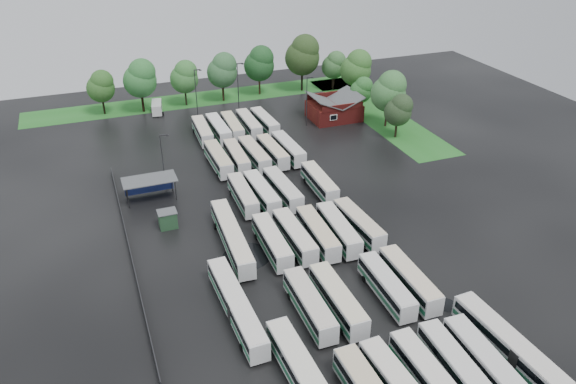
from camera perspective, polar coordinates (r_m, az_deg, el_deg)
name	(u,v)px	position (r m, az deg, el deg)	size (l,w,h in m)	color
ground	(306,251)	(76.03, 1.81, -6.00)	(160.00, 160.00, 0.00)	black
brick_building	(334,110)	(118.78, 4.70, 8.28)	(10.07, 8.60, 5.39)	maroon
wash_shed	(149,181)	(89.45, -13.92, 1.06)	(8.20, 4.20, 3.58)	#2D2D30
utility_hut	(168,219)	(82.13, -12.12, -2.71)	(2.70, 2.20, 2.62)	#1F4225
grass_strip_north	(207,98)	(132.37, -8.25, 9.41)	(80.00, 10.00, 0.01)	#236D22
grass_strip_east	(376,112)	(123.86, 8.90, 7.98)	(10.00, 50.00, 0.01)	#236D22
west_fence	(130,249)	(78.24, -15.80, -5.59)	(0.10, 50.00, 1.20)	#2D2D30
bus_r0c2	(428,376)	(58.60, 14.06, -17.72)	(2.42, 11.04, 3.07)	silver
bus_r0c3	(455,366)	(60.25, 16.64, -16.59)	(2.75, 11.01, 3.04)	silver
bus_r0c4	(484,362)	(61.44, 19.27, -15.97)	(2.76, 11.33, 3.13)	silver
bus_r1c0	(309,305)	(64.67, 2.19, -11.36)	(2.48, 11.15, 3.10)	silver
bus_r1c1	(338,300)	(65.47, 5.07, -10.84)	(2.45, 11.39, 3.17)	silver
bus_r1c3	(386,286)	(68.30, 9.95, -9.37)	(2.61, 10.90, 3.02)	silver
bus_r1c4	(409,280)	(69.69, 12.20, -8.69)	(2.56, 11.28, 3.13)	silver
bus_r2c0	(272,241)	(74.84, -1.64, -5.05)	(2.60, 11.16, 3.09)	silver
bus_r2c1	(294,236)	(75.91, 0.66, -4.49)	(2.52, 11.20, 3.11)	silver
bus_r2c2	(318,233)	(76.61, 3.02, -4.19)	(2.72, 11.21, 3.10)	silver
bus_r2c3	(338,229)	(77.55, 5.15, -3.81)	(2.91, 11.36, 3.13)	silver
bus_r2c4	(359,224)	(79.14, 7.18, -3.23)	(2.91, 11.19, 3.09)	silver
bus_r3c0	(243,195)	(86.08, -4.61, -0.29)	(2.55, 10.79, 2.99)	silver
bus_r3c1	(262,193)	(86.39, -2.69, -0.06)	(2.67, 11.20, 3.10)	silver
bus_r3c2	(283,189)	(87.21, -0.56, 0.30)	(2.84, 11.43, 3.16)	silver
bus_r3c4	(319,182)	(89.51, 3.21, 0.99)	(2.57, 10.92, 3.02)	silver
bus_r4c0	(218,159)	(97.64, -7.09, 3.34)	(2.51, 11.32, 3.14)	silver
bus_r4c1	(237,157)	(98.30, -5.23, 3.58)	(2.59, 10.81, 2.99)	silver
bus_r4c2	(254,154)	(98.79, -3.45, 3.84)	(2.75, 11.38, 3.15)	silver
bus_r4c3	(273,152)	(99.81, -1.58, 4.11)	(2.65, 10.94, 3.03)	silver
bus_r4c4	(288,149)	(100.85, 0.02, 4.43)	(2.69, 11.28, 3.12)	silver
bus_r5c0	(202,131)	(109.66, -8.68, 6.13)	(2.73, 10.92, 3.02)	silver
bus_r5c1	(219,129)	(110.09, -7.07, 6.38)	(2.49, 11.30, 3.14)	silver
bus_r5c2	(232,127)	(111.12, -5.66, 6.64)	(2.70, 10.96, 3.03)	silver
bus_r5c3	(249,124)	(112.03, -4.00, 6.91)	(2.46, 11.05, 3.07)	silver
bus_r5c4	(265,122)	(113.00, -2.39, 7.15)	(2.70, 10.97, 3.03)	silver
artic_bus_west_b	(232,237)	(76.10, -5.72, -4.56)	(3.08, 16.73, 3.09)	silver
artic_bus_west_c	(236,306)	(64.77, -5.26, -11.46)	(2.71, 16.24, 3.00)	silver
artic_bus_east	(516,353)	(63.47, 22.12, -14.88)	(3.22, 17.01, 3.14)	silver
minibus	(157,107)	(124.95, -13.18, 8.40)	(2.91, 5.75, 2.39)	silver
tree_north_0	(101,86)	(125.83, -18.46, 10.19)	(5.83, 5.83, 9.66)	black
tree_north_1	(141,78)	(124.44, -14.75, 11.14)	(7.04, 7.04, 11.65)	black
tree_north_2	(185,76)	(126.65, -10.45, 11.47)	(6.17, 6.17, 10.21)	black
tree_north_3	(223,70)	(128.11, -6.64, 12.22)	(6.72, 6.72, 11.12)	black
tree_north_4	(260,63)	(131.64, -2.88, 12.94)	(6.94, 6.94, 11.50)	#3A2517
tree_north_5	(303,55)	(133.87, 1.56, 13.77)	(8.07, 8.07, 13.36)	black
tree_north_6	(335,64)	(138.83, 4.79, 12.81)	(4.94, 4.94, 8.19)	black
tree_east_0	(399,110)	(109.94, 11.22, 8.19)	(5.29, 5.28, 8.75)	black
tree_east_1	(389,91)	(114.39, 10.27, 10.08)	(7.01, 7.01, 11.62)	#301E15
tree_east_2	(362,90)	(121.83, 7.50, 10.27)	(4.79, 4.77, 7.90)	#3A281C
tree_east_3	(357,67)	(129.10, 7.00, 12.45)	(6.95, 6.95, 11.51)	black
tree_east_4	(334,65)	(136.00, 4.73, 12.77)	(5.58, 5.58, 9.24)	black
lamp_post_ne	(307,98)	(113.44, 1.98, 9.53)	(1.57, 0.31, 10.18)	#2D2D30
lamp_post_nw	(163,158)	(90.59, -12.56, 3.37)	(1.46, 0.28, 9.47)	#2D2D30
lamp_post_back_w	(196,90)	(119.32, -9.28, 10.19)	(1.58, 0.31, 10.28)	#2D2D30
lamp_post_back_e	(239,83)	(122.72, -5.05, 10.97)	(1.58, 0.31, 10.26)	#2D2D30
puddle_0	(390,360)	(61.80, 10.37, -16.41)	(4.02, 4.02, 0.01)	black
puddle_1	(474,339)	(66.24, 18.36, -13.95)	(3.98, 3.98, 0.01)	black
puddle_2	(247,256)	(75.18, -4.24, -6.52)	(6.42, 6.42, 0.01)	black
puddle_3	(358,252)	(76.43, 7.14, -6.03)	(2.96, 2.96, 0.01)	black
puddle_4	(447,305)	(69.75, 15.82, -10.99)	(2.54, 2.54, 0.01)	black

